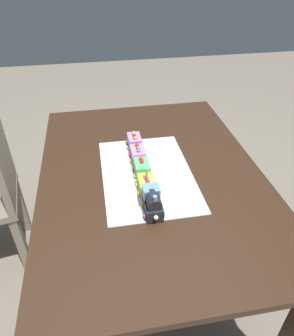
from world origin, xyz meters
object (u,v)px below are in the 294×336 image
cake_car_flatbed_lemon (147,185)px  cake_car_hopper_lavender (134,141)px  cake_car_gondola_mint_green (142,168)px  birthday_candle (147,173)px  cake_car_caboose_bubblegum (138,154)px  cake_locomotive (152,202)px  dining_table (151,190)px

cake_car_flatbed_lemon → cake_car_hopper_lavender: size_ratio=1.00×
cake_car_gondola_mint_green → birthday_candle: size_ratio=2.02×
cake_car_flatbed_lemon → cake_car_caboose_bubblegum: bearing=0.0°
cake_car_gondola_mint_green → cake_car_caboose_bubblegum: same height
cake_car_gondola_mint_green → cake_car_hopper_lavender: 0.24m
cake_locomotive → birthday_candle: birthday_candle is taller
cake_locomotive → cake_car_caboose_bubblegum: 0.37m
cake_car_caboose_bubblegum → birthday_candle: size_ratio=2.02×
cake_car_caboose_bubblegum → cake_car_gondola_mint_green: bearing=180.0°
dining_table → birthday_candle: bearing=161.4°
cake_locomotive → cake_car_flatbed_lemon: size_ratio=1.40×
cake_car_flatbed_lemon → cake_car_gondola_mint_green: bearing=0.0°
cake_car_gondola_mint_green → dining_table: bearing=-84.1°
cake_car_gondola_mint_green → cake_locomotive: bearing=-180.0°
cake_car_gondola_mint_green → cake_car_hopper_lavender: bearing=0.0°
cake_car_flatbed_lemon → cake_car_caboose_bubblegum: same height
cake_car_caboose_bubblegum → birthday_candle: 0.25m
dining_table → cake_locomotive: (-0.25, 0.04, 0.16)m
cake_car_gondola_mint_green → birthday_candle: bearing=-180.0°
cake_car_hopper_lavender → birthday_candle: bearing=-180.0°
dining_table → birthday_candle: size_ratio=28.23×
cake_car_gondola_mint_green → cake_car_caboose_bubblegum: size_ratio=1.00×
cake_car_hopper_lavender → birthday_candle: (-0.36, -0.00, 0.07)m
cake_car_hopper_lavender → cake_car_caboose_bubblegum: bearing=180.0°
cake_car_hopper_lavender → birthday_candle: 0.37m
birthday_candle → cake_car_caboose_bubblegum: bearing=0.0°
cake_car_flatbed_lemon → birthday_candle: birthday_candle is taller
cake_car_hopper_lavender → cake_car_gondola_mint_green: bearing=180.0°
cake_locomotive → cake_car_hopper_lavender: cake_locomotive is taller
cake_locomotive → cake_car_caboose_bubblegum: (0.36, 0.00, -0.02)m
cake_locomotive → cake_car_gondola_mint_green: bearing=0.0°
cake_car_caboose_bubblegum → birthday_candle: bearing=-180.0°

